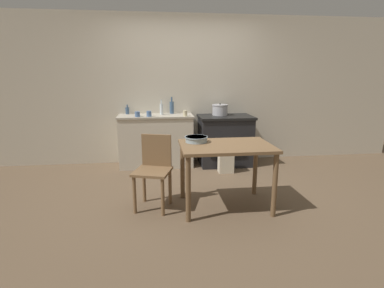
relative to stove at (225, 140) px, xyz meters
name	(u,v)px	position (x,y,z in m)	size (l,w,h in m)	color
ground_plane	(196,192)	(-0.68, -1.24, -0.43)	(14.00, 14.00, 0.00)	brown
wall_back	(184,90)	(-0.68, 0.35, 0.85)	(8.00, 0.07, 2.55)	beige
counter_cabinet	(156,141)	(-1.19, 0.06, 0.01)	(1.26, 0.54, 0.88)	beige
stove	(225,140)	(0.00, 0.00, 0.00)	(0.92, 0.66, 0.86)	black
work_table	(226,154)	(-0.40, -1.72, 0.22)	(1.05, 0.75, 0.76)	brown
chair	(154,168)	(-1.23, -1.60, 0.04)	(0.50, 0.50, 0.86)	brown
flour_sack	(226,160)	(-0.09, -0.47, -0.23)	(0.24, 0.17, 0.40)	beige
stock_pot	(220,110)	(-0.08, 0.08, 0.52)	(0.27, 0.27, 0.21)	#A8A8AD
mixing_bowl_large	(196,139)	(-0.72, -1.55, 0.37)	(0.28, 0.28, 0.07)	#93A8B2
bottle_far_left	(161,109)	(-1.09, 0.10, 0.55)	(0.06, 0.06, 0.26)	silver
bottle_left	(127,110)	(-1.67, 0.25, 0.51)	(0.06, 0.06, 0.16)	#3D5675
bottle_mid_left	(172,107)	(-0.91, 0.23, 0.56)	(0.07, 0.07, 0.29)	#3D5675
cup_center_left	(137,114)	(-1.48, -0.11, 0.49)	(0.08, 0.08, 0.08)	#4C6B99
cup_center	(149,114)	(-1.30, -0.11, 0.49)	(0.08, 0.08, 0.09)	#4C6B99
cup_center_right	(185,113)	(-0.71, -0.14, 0.50)	(0.07, 0.07, 0.09)	beige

